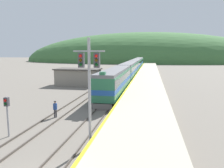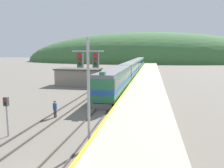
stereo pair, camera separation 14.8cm
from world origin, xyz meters
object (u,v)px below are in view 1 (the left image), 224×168
at_px(signal_post_siding, 7,108).
at_px(signal_mast_main, 89,77).
at_px(carriage_second, 129,70).
at_px(express_train_lead_car, 115,81).
at_px(carriage_third, 136,65).
at_px(track_worker, 55,108).
at_px(carriage_fourth, 139,62).

bearing_deg(signal_post_siding, signal_mast_main, -6.53).
xyz_separation_m(carriage_second, signal_mast_main, (1.38, -41.60, 2.84)).
height_order(express_train_lead_car, carriage_third, express_train_lead_car).
distance_m(signal_post_siding, track_worker, 5.99).
height_order(express_train_lead_car, track_worker, express_train_lead_car).
height_order(carriage_second, carriage_third, same).
bearing_deg(signal_post_siding, track_worker, 75.22).
bearing_deg(track_worker, carriage_third, 85.83).
bearing_deg(signal_mast_main, carriage_third, 91.23).
xyz_separation_m(express_train_lead_car, signal_post_siding, (-5.73, -18.74, 0.10)).
xyz_separation_m(carriage_third, signal_mast_main, (1.38, -64.69, 2.84)).
bearing_deg(signal_post_siding, express_train_lead_car, 73.00).
bearing_deg(track_worker, carriage_second, 83.12).
xyz_separation_m(express_train_lead_car, carriage_second, (0.00, 22.04, -0.01)).
xyz_separation_m(signal_mast_main, signal_post_siding, (-7.11, 0.81, -2.73)).
bearing_deg(carriage_fourth, carriage_second, -90.00).
bearing_deg(express_train_lead_car, track_worker, -107.93).
distance_m(carriage_fourth, signal_post_siding, 87.15).
bearing_deg(track_worker, carriage_fourth, 87.01).
relative_size(carriage_second, carriage_fourth, 1.00).
bearing_deg(express_train_lead_car, signal_post_siding, -107.00).
relative_size(carriage_fourth, signal_mast_main, 2.85).
height_order(carriage_third, signal_mast_main, signal_mast_main).
relative_size(carriage_fourth, track_worker, 12.70).
xyz_separation_m(carriage_third, signal_post_siding, (-5.73, -63.87, 0.12)).
bearing_deg(track_worker, express_train_lead_car, 72.07).
relative_size(express_train_lead_car, track_worker, 11.23).
bearing_deg(carriage_fourth, signal_mast_main, -89.10).
xyz_separation_m(signal_mast_main, track_worker, (-5.63, 6.45, -4.11)).
height_order(express_train_lead_car, signal_post_siding, express_train_lead_car).
bearing_deg(signal_post_siding, carriage_second, 82.00).
relative_size(carriage_second, carriage_third, 1.00).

